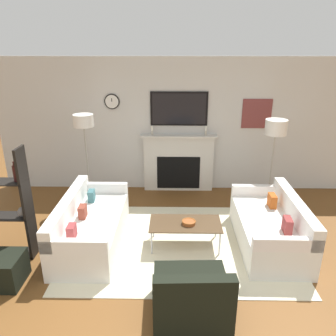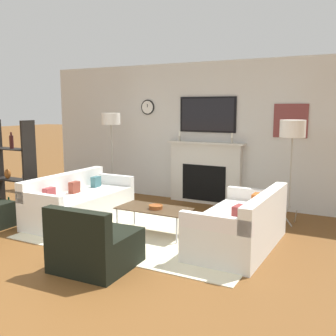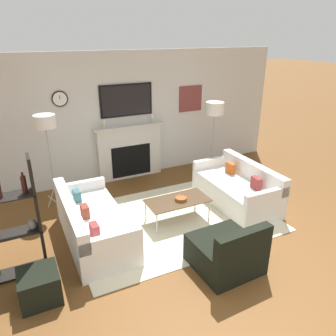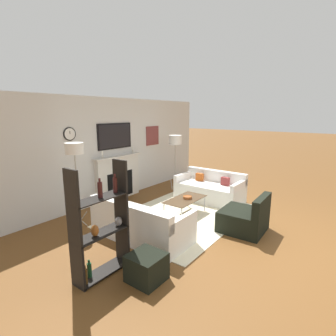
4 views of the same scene
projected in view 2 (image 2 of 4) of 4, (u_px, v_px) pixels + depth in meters
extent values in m
plane|color=brown|center=(45.00, 290.00, 4.01)|extent=(60.00, 60.00, 0.00)
cube|color=silver|center=(208.00, 133.00, 7.57)|extent=(7.38, 0.07, 2.70)
cube|color=beige|center=(205.00, 174.00, 7.59)|extent=(1.43, 0.16, 1.15)
cube|color=black|center=(203.00, 183.00, 7.54)|extent=(0.89, 0.01, 0.69)
cube|color=beige|center=(205.00, 143.00, 7.48)|extent=(1.55, 0.22, 0.04)
cylinder|color=#B2AD9E|center=(180.00, 138.00, 7.69)|extent=(0.04, 0.04, 0.10)
cylinder|color=white|center=(180.00, 134.00, 7.68)|extent=(0.03, 0.03, 0.09)
cylinder|color=#B2AD9E|center=(232.00, 141.00, 7.19)|extent=(0.04, 0.04, 0.10)
cylinder|color=white|center=(232.00, 135.00, 7.18)|extent=(0.03, 0.03, 0.09)
cube|color=black|center=(208.00, 115.00, 7.47)|extent=(1.14, 0.04, 0.67)
cube|color=black|center=(207.00, 115.00, 7.46)|extent=(1.06, 0.01, 0.61)
cylinder|color=black|center=(148.00, 107.00, 8.07)|extent=(0.30, 0.02, 0.30)
cylinder|color=silver|center=(147.00, 107.00, 8.06)|extent=(0.26, 0.00, 0.26)
cube|color=black|center=(147.00, 106.00, 8.05)|extent=(0.01, 0.00, 0.07)
cube|color=brown|center=(291.00, 121.00, 6.77)|extent=(0.58, 0.02, 0.58)
cube|color=beige|center=(151.00, 232.00, 5.87)|extent=(3.38, 2.41, 0.01)
cube|color=white|center=(81.00, 207.00, 6.46)|extent=(0.86, 1.90, 0.45)
cube|color=white|center=(64.00, 183.00, 6.56)|extent=(0.16, 1.90, 0.30)
cube|color=white|center=(113.00, 180.00, 7.20)|extent=(0.85, 0.10, 0.18)
cube|color=white|center=(39.00, 200.00, 5.63)|extent=(0.85, 0.10, 0.18)
cube|color=#39676D|center=(96.00, 182.00, 6.96)|extent=(0.11, 0.19, 0.18)
cube|color=brown|center=(74.00, 187.00, 6.47)|extent=(0.11, 0.19, 0.19)
cube|color=brown|center=(49.00, 194.00, 5.98)|extent=(0.11, 0.19, 0.19)
cube|color=white|center=(238.00, 230.00, 5.21)|extent=(0.90, 1.75, 0.46)
cube|color=white|center=(266.00, 205.00, 4.98)|extent=(0.18, 1.74, 0.31)
cube|color=white|center=(215.00, 223.00, 4.45)|extent=(0.88, 0.11, 0.18)
cube|color=white|center=(256.00, 195.00, 5.88)|extent=(0.88, 0.11, 0.18)
cube|color=maroon|center=(239.00, 214.00, 4.77)|extent=(0.12, 0.22, 0.21)
cube|color=#B8531D|center=(257.00, 201.00, 5.43)|extent=(0.10, 0.21, 0.21)
cube|color=black|center=(97.00, 250.00, 4.56)|extent=(0.86, 0.86, 0.42)
cube|color=black|center=(76.00, 226.00, 4.20)|extent=(0.83, 0.17, 0.35)
cube|color=#4C3823|center=(154.00, 208.00, 5.73)|extent=(1.07, 0.55, 0.02)
cylinder|color=#B7B7BC|center=(117.00, 221.00, 5.79)|extent=(0.02, 0.02, 0.38)
cylinder|color=#B7B7BC|center=(177.00, 231.00, 5.33)|extent=(0.02, 0.02, 0.38)
cylinder|color=#B7B7BC|center=(134.00, 213.00, 6.19)|extent=(0.02, 0.02, 0.38)
cylinder|color=#B7B7BC|center=(191.00, 222.00, 5.73)|extent=(0.02, 0.02, 0.38)
cylinder|color=#954B22|center=(156.00, 207.00, 5.68)|extent=(0.20, 0.20, 0.05)
torus|color=#964E1E|center=(156.00, 206.00, 5.67)|extent=(0.21, 0.21, 0.02)
cylinder|color=#9E998E|center=(118.00, 194.00, 7.85)|extent=(0.09, 0.23, 0.29)
cylinder|color=#9E998E|center=(112.00, 192.00, 7.97)|extent=(0.17, 0.19, 0.29)
cylinder|color=#9E998E|center=(108.00, 194.00, 7.79)|extent=(0.23, 0.07, 0.29)
cylinder|color=#9E998E|center=(112.00, 156.00, 7.76)|extent=(0.02, 0.02, 1.24)
cylinder|color=white|center=(111.00, 119.00, 7.64)|extent=(0.36, 0.36, 0.22)
cylinder|color=#9E998E|center=(296.00, 217.00, 6.25)|extent=(0.09, 0.23, 0.26)
cylinder|color=#9E998E|center=(284.00, 214.00, 6.37)|extent=(0.17, 0.19, 0.26)
cylinder|color=#9E998E|center=(285.00, 218.00, 6.19)|extent=(0.23, 0.07, 0.26)
cylinder|color=#9E998E|center=(290.00, 173.00, 6.16)|extent=(0.02, 0.02, 1.14)
cylinder|color=white|center=(293.00, 129.00, 6.06)|extent=(0.39, 0.39, 0.27)
cube|color=black|center=(30.00, 170.00, 6.46)|extent=(0.04, 0.28, 1.64)
cube|color=black|center=(15.00, 214.00, 6.76)|extent=(0.85, 0.28, 0.02)
cube|color=black|center=(13.00, 180.00, 6.67)|extent=(0.85, 0.28, 0.01)
cube|color=black|center=(11.00, 149.00, 6.59)|extent=(0.85, 0.28, 0.02)
ellipsoid|color=#96501E|center=(8.00, 174.00, 6.69)|extent=(0.11, 0.11, 0.17)
ellipsoid|color=slate|center=(25.00, 177.00, 6.49)|extent=(0.11, 0.11, 0.15)
cylinder|color=#3D1919|center=(24.00, 143.00, 6.44)|extent=(0.06, 0.06, 0.22)
cylinder|color=#3D1919|center=(24.00, 134.00, 6.41)|extent=(0.03, 0.03, 0.06)
cylinder|color=#194223|center=(9.00, 206.00, 6.88)|extent=(0.06, 0.06, 0.21)
cylinder|color=#194223|center=(9.00, 199.00, 6.86)|extent=(0.03, 0.03, 0.05)
cylinder|color=brown|center=(0.00, 206.00, 6.86)|extent=(0.06, 0.06, 0.21)
cylinder|color=#3D1919|center=(12.00, 142.00, 6.56)|extent=(0.07, 0.07, 0.22)
cylinder|color=#3D1919|center=(11.00, 134.00, 6.54)|extent=(0.03, 0.03, 0.05)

